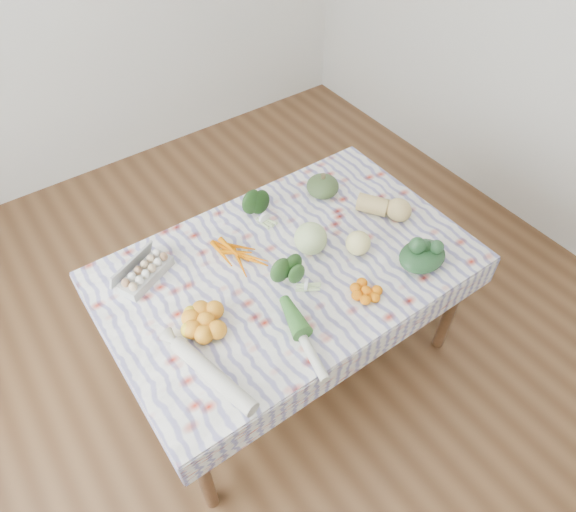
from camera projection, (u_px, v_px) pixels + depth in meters
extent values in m
plane|color=#56351D|center=(288.00, 354.00, 2.90)|extent=(4.50, 4.50, 0.00)
cube|color=brown|center=(288.00, 269.00, 2.36)|extent=(1.60, 1.00, 0.04)
cylinder|color=brown|center=(203.00, 474.00, 2.10)|extent=(0.06, 0.06, 0.71)
cylinder|color=brown|center=(452.00, 306.00, 2.68)|extent=(0.06, 0.06, 0.71)
cylinder|color=brown|center=(118.00, 328.00, 2.59)|extent=(0.06, 0.06, 0.71)
cylinder|color=brown|center=(344.00, 213.00, 3.17)|extent=(0.06, 0.06, 0.71)
cube|color=white|center=(288.00, 265.00, 2.34)|extent=(1.66, 1.06, 0.01)
cube|color=#B8B7B2|center=(146.00, 273.00, 2.26)|extent=(0.28, 0.20, 0.07)
cube|color=orange|center=(237.00, 258.00, 2.34)|extent=(0.26, 0.24, 0.04)
ellipsoid|color=#173411|center=(258.00, 209.00, 2.49)|extent=(0.17, 0.15, 0.13)
ellipsoid|color=#3B5129|center=(323.00, 186.00, 2.63)|extent=(0.21, 0.21, 0.11)
sphere|color=#BBD585|center=(311.00, 239.00, 2.34)|extent=(0.20, 0.20, 0.15)
ellipsoid|color=tan|center=(385.00, 205.00, 2.52)|extent=(0.24, 0.28, 0.12)
cube|color=orange|center=(206.00, 321.00, 2.07)|extent=(0.33, 0.33, 0.08)
ellipsoid|color=#254D1C|center=(296.00, 281.00, 2.21)|extent=(0.19, 0.19, 0.10)
cube|color=orange|center=(366.00, 290.00, 2.20)|extent=(0.21, 0.21, 0.05)
sphere|color=#EEE185|center=(358.00, 243.00, 2.35)|extent=(0.12, 0.12, 0.12)
ellipsoid|color=#19391C|center=(422.00, 256.00, 2.30)|extent=(0.26, 0.22, 0.10)
cylinder|color=beige|center=(213.00, 375.00, 1.92)|extent=(0.16, 0.45, 0.06)
cylinder|color=beige|center=(304.00, 340.00, 2.04)|extent=(0.12, 0.39, 0.04)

